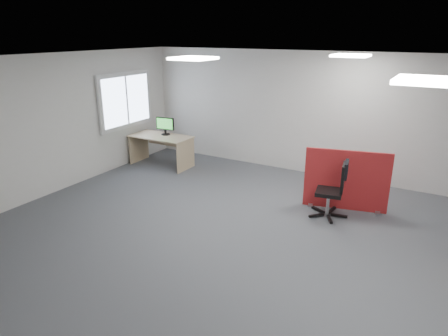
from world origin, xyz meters
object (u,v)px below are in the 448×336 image
at_px(red_divider, 346,181).
at_px(second_desk, 162,143).
at_px(monitor_second, 165,125).
at_px(office_chair, 336,186).

relative_size(red_divider, second_desk, 0.99).
relative_size(monitor_second, office_chair, 0.45).
distance_m(second_desk, monitor_second, 0.43).
bearing_deg(monitor_second, second_desk, -112.44).
bearing_deg(monitor_second, office_chair, -18.97).
xyz_separation_m(red_divider, monitor_second, (-4.42, 0.50, 0.42)).
bearing_deg(office_chair, second_desk, 159.08).
distance_m(red_divider, monitor_second, 4.47).
height_order(second_desk, monitor_second, monitor_second).
distance_m(second_desk, office_chair, 4.45).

